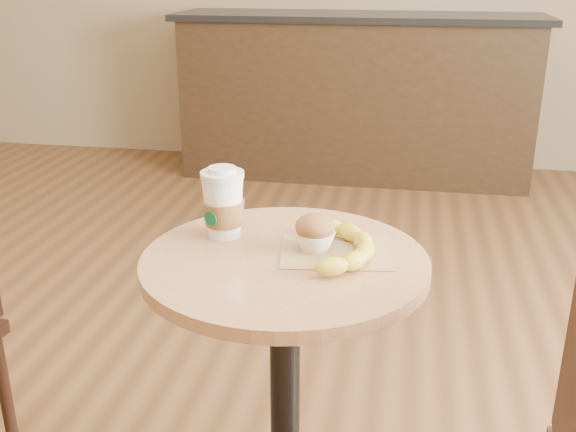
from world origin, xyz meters
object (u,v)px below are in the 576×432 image
object	(u,v)px
cafe_table	(285,354)
coffee_cup	(223,206)
banana	(344,247)
muffin	(315,232)

from	to	relation	value
cafe_table	coffee_cup	xyz separation A→B (m)	(-0.16, 0.09, 0.32)
coffee_cup	banana	distance (m)	0.30
coffee_cup	muffin	distance (m)	0.23
cafe_table	banana	size ratio (longest dim) A/B	2.59
cafe_table	coffee_cup	bearing A→B (deg)	150.18
coffee_cup	banana	size ratio (longest dim) A/B	0.58
cafe_table	coffee_cup	size ratio (longest dim) A/B	4.50
coffee_cup	banana	xyz separation A→B (m)	(0.29, -0.07, -0.05)
coffee_cup	cafe_table	bearing A→B (deg)	-8.49
cafe_table	muffin	size ratio (longest dim) A/B	8.24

